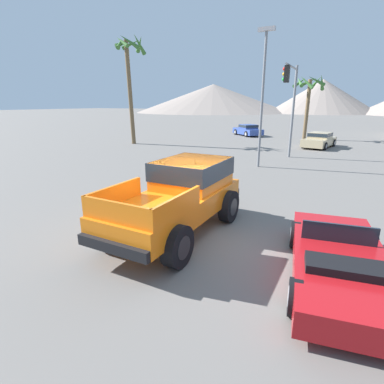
{
  "coord_description": "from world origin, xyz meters",
  "views": [
    {
      "loc": [
        3.62,
        -6.8,
        3.58
      ],
      "look_at": [
        -0.45,
        0.99,
        0.96
      ],
      "focal_mm": 28.0,
      "sensor_mm": 36.0,
      "label": 1
    }
  ],
  "objects": [
    {
      "name": "traffic_light_main",
      "position": [
        0.05,
        13.13,
        4.08
      ],
      "size": [
        0.38,
        3.53,
        5.87
      ],
      "rotation": [
        0.0,
        0.0,
        4.71
      ],
      "color": "slate",
      "rests_on": "ground_plane"
    },
    {
      "name": "street_lamp_post",
      "position": [
        -0.92,
        10.25,
        4.44
      ],
      "size": [
        0.9,
        0.24,
        7.35
      ],
      "color": "slate",
      "rests_on": "ground_plane"
    },
    {
      "name": "orange_pickup_truck",
      "position": [
        -0.44,
        0.36,
        1.12
      ],
      "size": [
        2.38,
        5.26,
        1.96
      ],
      "rotation": [
        0.0,
        0.0,
        -0.01
      ],
      "color": "orange",
      "rests_on": "ground_plane"
    },
    {
      "name": "parked_car_tan",
      "position": [
        1.4,
        20.47,
        0.62
      ],
      "size": [
        2.49,
        4.49,
        1.23
      ],
      "rotation": [
        0.0,
        0.0,
        2.96
      ],
      "color": "tan",
      "rests_on": "ground_plane"
    },
    {
      "name": "palm_tree_tall",
      "position": [
        -0.53,
        25.91,
        4.73
      ],
      "size": [
        3.04,
        2.95,
        6.22
      ],
      "color": "brown",
      "rests_on": "ground_plane"
    },
    {
      "name": "parked_car_blue",
      "position": [
        -6.77,
        26.79,
        0.63
      ],
      "size": [
        4.16,
        4.04,
        1.24
      ],
      "rotation": [
        0.0,
        0.0,
        0.82
      ],
      "color": "#334C9E",
      "rests_on": "ground_plane"
    },
    {
      "name": "palm_tree_short",
      "position": [
        -13.82,
        15.14,
        6.65
      ],
      "size": [
        2.6,
        2.72,
        9.04
      ],
      "color": "brown",
      "rests_on": "ground_plane"
    },
    {
      "name": "red_convertible_car",
      "position": [
        3.77,
        -0.55,
        0.43
      ],
      "size": [
        2.46,
        4.63,
        1.09
      ],
      "rotation": [
        0.0,
        0.0,
        0.16
      ],
      "color": "#B21419",
      "rests_on": "ground_plane"
    },
    {
      "name": "distant_mountain_range",
      "position": [
        0.93,
        111.67,
        6.64
      ],
      "size": [
        140.88,
        68.6,
        15.54
      ],
      "color": "gray",
      "rests_on": "ground_plane"
    },
    {
      "name": "ground_plane",
      "position": [
        0.0,
        0.0,
        0.0
      ],
      "size": [
        320.0,
        320.0,
        0.0
      ],
      "primitive_type": "plane",
      "color": "slate"
    }
  ]
}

